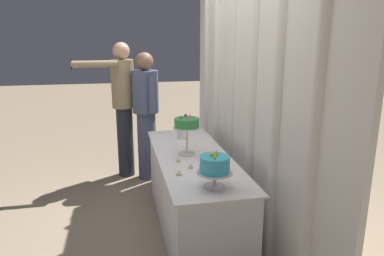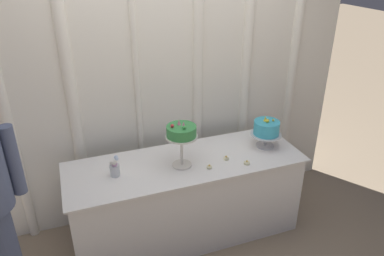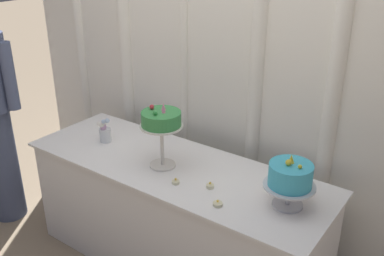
{
  "view_description": "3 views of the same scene",
  "coord_description": "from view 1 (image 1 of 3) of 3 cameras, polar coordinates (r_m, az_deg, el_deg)",
  "views": [
    {
      "loc": [
        3.08,
        -0.57,
        1.82
      ],
      "look_at": [
        0.08,
        0.08,
        1.04
      ],
      "focal_mm": 33.09,
      "sensor_mm": 36.0,
      "label": 1
    },
    {
      "loc": [
        -0.84,
        -2.33,
        2.32
      ],
      "look_at": [
        0.09,
        0.21,
        0.99
      ],
      "focal_mm": 34.21,
      "sensor_mm": 36.0,
      "label": 2
    },
    {
      "loc": [
        1.46,
        -1.74,
        2.04
      ],
      "look_at": [
        0.03,
        0.25,
        0.95
      ],
      "focal_mm": 41.1,
      "sensor_mm": 36.0,
      "label": 3
    }
  ],
  "objects": [
    {
      "name": "ground_plane",
      "position": [
        3.62,
        -1.48,
        -15.88
      ],
      "size": [
        24.0,
        24.0,
        0.0
      ],
      "primitive_type": "plane",
      "color": "gray"
    },
    {
      "name": "draped_curtain",
      "position": [
        3.29,
        8.48,
        9.05
      ],
      "size": [
        3.43,
        0.18,
        2.87
      ],
      "color": "white",
      "rests_on": "ground_plane"
    },
    {
      "name": "cake_table",
      "position": [
        3.47,
        0.13,
        -10.34
      ],
      "size": [
        1.96,
        0.67,
        0.75
      ],
      "color": "white",
      "rests_on": "ground_plane"
    },
    {
      "name": "cake_display_nearleft",
      "position": [
        3.29,
        -0.84,
        0.46
      ],
      "size": [
        0.25,
        0.25,
        0.39
      ],
      "color": "silver",
      "rests_on": "cake_table"
    },
    {
      "name": "cake_display_nearright",
      "position": [
        2.6,
        3.67,
        -6.11
      ],
      "size": [
        0.27,
        0.27,
        0.29
      ],
      "color": "silver",
      "rests_on": "cake_table"
    },
    {
      "name": "flower_vase",
      "position": [
        3.85,
        -1.83,
        -0.77
      ],
      "size": [
        0.08,
        0.09,
        0.17
      ],
      "color": "silver",
      "rests_on": "cake_table"
    },
    {
      "name": "tealight_far_left",
      "position": [
        3.17,
        -2.23,
        -5.29
      ],
      "size": [
        0.04,
        0.04,
        0.03
      ],
      "color": "beige",
      "rests_on": "cake_table"
    },
    {
      "name": "tealight_near_left",
      "position": [
        3.01,
        -0.23,
        -6.3
      ],
      "size": [
        0.04,
        0.04,
        0.04
      ],
      "color": "beige",
      "rests_on": "cake_table"
    },
    {
      "name": "tealight_near_right",
      "position": [
        2.87,
        -2.08,
        -7.38
      ],
      "size": [
        0.05,
        0.05,
        0.03
      ],
      "color": "beige",
      "rests_on": "cake_table"
    },
    {
      "name": "guest_man_dark_suit",
      "position": [
        4.59,
        -7.43,
        2.71
      ],
      "size": [
        0.48,
        0.42,
        1.65
      ],
      "color": "#4C5675",
      "rests_on": "ground_plane"
    },
    {
      "name": "guest_man_pink_jacket",
      "position": [
        4.72,
        -11.09,
        4.07
      ],
      "size": [
        0.45,
        0.78,
        1.77
      ],
      "color": "#282D38",
      "rests_on": "ground_plane"
    }
  ]
}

